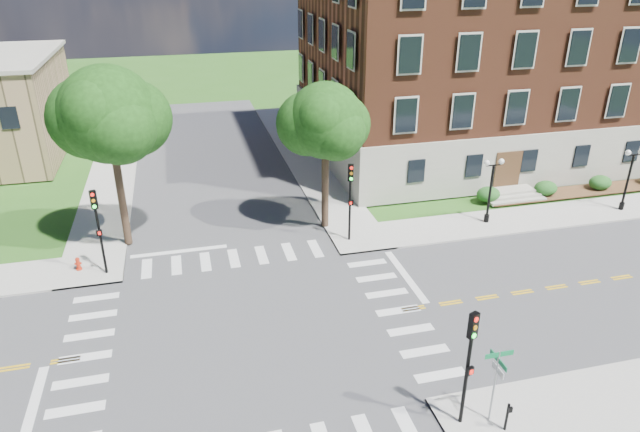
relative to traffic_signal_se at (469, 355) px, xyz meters
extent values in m
plane|color=#2A5B19|center=(-6.76, 7.44, -3.19)|extent=(160.00, 160.00, 0.00)
cube|color=#3D3D3F|center=(-6.76, 7.44, -3.18)|extent=(90.00, 12.00, 0.01)
cube|color=#3D3D3F|center=(-6.76, 7.44, -3.18)|extent=(12.00, 90.00, 0.01)
cube|color=#9E9B93|center=(16.24, 15.19, -3.13)|extent=(34.00, 3.50, 0.12)
cube|color=#9E9B93|center=(0.99, 30.44, -3.13)|extent=(3.50, 34.00, 0.12)
cube|color=#9E9B93|center=(-14.51, 30.44, -3.13)|extent=(3.50, 34.00, 0.12)
cube|color=silver|center=(2.04, 10.44, -3.19)|extent=(0.40, 5.50, 0.00)
cube|color=#9C9889|center=(17.24, 29.44, -0.97)|extent=(30.00, 20.00, 4.20)
cube|color=brown|center=(17.24, 29.44, 7.03)|extent=(29.55, 19.70, 11.80)
cube|color=#472D19|center=(13.24, 19.40, -1.37)|extent=(2.00, 0.10, 2.80)
cylinder|color=#322719|center=(-12.65, 17.85, -0.49)|extent=(0.44, 0.44, 5.15)
sphere|color=#15370F|center=(-12.65, 17.85, 4.76)|extent=(5.36, 5.36, 5.36)
cylinder|color=#322719|center=(-0.68, 17.33, -0.78)|extent=(0.44, 0.44, 4.57)
sphere|color=#15370F|center=(-0.68, 17.33, 3.76)|extent=(4.52, 4.52, 4.52)
cylinder|color=black|center=(0.00, 0.02, -1.17)|extent=(0.14, 0.14, 3.80)
cube|color=black|center=(0.00, 0.02, 1.23)|extent=(0.38, 0.32, 1.00)
cylinder|color=red|center=(0.00, -0.11, 1.56)|extent=(0.19, 0.11, 0.18)
cylinder|color=orange|center=(0.00, -0.11, 1.23)|extent=(0.19, 0.11, 0.18)
cylinder|color=#19E533|center=(0.00, -0.11, 0.90)|extent=(0.19, 0.11, 0.18)
cube|color=black|center=(0.00, -0.16, -0.57)|extent=(0.32, 0.22, 0.30)
cylinder|color=black|center=(0.25, 15.09, -1.17)|extent=(0.14, 0.14, 3.80)
cube|color=black|center=(0.25, 15.09, 1.23)|extent=(0.38, 0.32, 1.00)
cylinder|color=red|center=(0.25, 14.96, 1.56)|extent=(0.19, 0.11, 0.18)
cylinder|color=orange|center=(0.25, 14.96, 1.23)|extent=(0.19, 0.11, 0.18)
cylinder|color=#19E533|center=(0.25, 14.96, 0.90)|extent=(0.19, 0.11, 0.18)
cube|color=black|center=(0.25, 14.91, -0.57)|extent=(0.32, 0.22, 0.30)
cylinder|color=black|center=(-13.63, 14.55, -1.17)|extent=(0.14, 0.14, 3.80)
cube|color=black|center=(-13.63, 14.55, 1.23)|extent=(0.38, 0.32, 1.00)
cylinder|color=red|center=(-13.63, 14.42, 1.56)|extent=(0.19, 0.11, 0.18)
cylinder|color=orange|center=(-13.63, 14.42, 1.23)|extent=(0.19, 0.11, 0.18)
cylinder|color=#19E533|center=(-13.63, 14.42, 0.90)|extent=(0.19, 0.11, 0.18)
cube|color=black|center=(-13.63, 14.37, -0.57)|extent=(0.32, 0.22, 0.30)
cylinder|color=black|center=(9.53, 15.33, -2.82)|extent=(0.32, 0.32, 0.50)
cylinder|color=black|center=(9.53, 15.33, -1.17)|extent=(0.16, 0.16, 3.80)
cube|color=black|center=(9.53, 15.33, 0.78)|extent=(1.00, 0.06, 0.06)
sphere|color=white|center=(9.03, 15.33, 0.98)|extent=(0.36, 0.36, 0.36)
sphere|color=white|center=(10.03, 15.33, 0.98)|extent=(0.36, 0.36, 0.36)
cylinder|color=black|center=(19.33, 14.86, -2.82)|extent=(0.32, 0.32, 0.50)
cylinder|color=black|center=(19.33, 14.86, -1.17)|extent=(0.16, 0.16, 3.80)
cube|color=black|center=(19.33, 14.86, 0.78)|extent=(1.00, 0.06, 0.06)
sphere|color=white|center=(18.83, 14.86, 0.98)|extent=(0.36, 0.36, 0.36)
cylinder|color=gray|center=(1.08, -0.16, -1.52)|extent=(0.07, 0.07, 3.10)
cube|color=#0E713F|center=(1.08, -0.16, -0.07)|extent=(1.10, 0.03, 0.20)
cube|color=#0E713F|center=(1.08, -0.16, -0.32)|extent=(0.03, 1.10, 0.20)
cube|color=silver|center=(1.13, -0.16, -0.77)|extent=(0.03, 0.75, 0.25)
cylinder|color=black|center=(1.39, -0.75, -2.47)|extent=(0.10, 0.10, 1.20)
cube|color=black|center=(1.39, -0.87, -2.02)|extent=(0.14, 0.08, 0.22)
cylinder|color=red|center=(-15.12, 15.25, -3.02)|extent=(0.32, 0.32, 0.10)
cylinder|color=red|center=(-15.12, 15.25, -2.77)|extent=(0.22, 0.22, 0.60)
sphere|color=red|center=(-15.12, 15.25, -2.44)|extent=(0.24, 0.24, 0.24)
cylinder|color=red|center=(-15.12, 15.25, -2.69)|extent=(0.35, 0.12, 0.12)
cylinder|color=red|center=(-15.12, 15.25, -2.69)|extent=(0.12, 0.35, 0.12)
camera|label=1|loc=(-8.93, -14.16, 12.76)|focal=32.00mm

